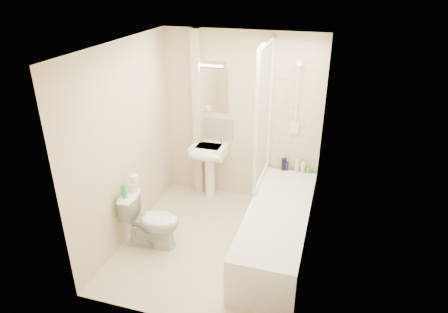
% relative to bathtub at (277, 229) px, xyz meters
% --- Properties ---
extents(floor, '(2.50, 2.50, 0.00)m').
position_rel_bathtub_xyz_m(floor, '(-0.75, -0.12, -0.29)').
color(floor, beige).
rests_on(floor, ground).
extents(wall_back, '(2.20, 0.02, 2.40)m').
position_rel_bathtub_xyz_m(wall_back, '(-0.75, 1.13, 0.91)').
color(wall_back, beige).
rests_on(wall_back, ground).
extents(wall_left, '(0.02, 2.50, 2.40)m').
position_rel_bathtub_xyz_m(wall_left, '(-1.85, -0.12, 0.91)').
color(wall_left, beige).
rests_on(wall_left, ground).
extents(wall_right, '(0.02, 2.50, 2.40)m').
position_rel_bathtub_xyz_m(wall_right, '(0.35, -0.12, 0.91)').
color(wall_right, beige).
rests_on(wall_right, ground).
extents(ceiling, '(2.20, 2.50, 0.02)m').
position_rel_bathtub_xyz_m(ceiling, '(-0.75, -0.12, 2.11)').
color(ceiling, white).
rests_on(ceiling, wall_back).
extents(tile_back, '(0.70, 0.01, 1.75)m').
position_rel_bathtub_xyz_m(tile_back, '(0.00, 1.12, 1.14)').
color(tile_back, beige).
rests_on(tile_back, wall_back).
extents(tile_right, '(0.01, 2.10, 1.75)m').
position_rel_bathtub_xyz_m(tile_right, '(0.34, 0.00, 1.14)').
color(tile_right, beige).
rests_on(tile_right, wall_right).
extents(pipe_boxing, '(0.12, 0.12, 2.40)m').
position_rel_bathtub_xyz_m(pipe_boxing, '(-1.37, 1.07, 0.91)').
color(pipe_boxing, beige).
rests_on(pipe_boxing, ground).
extents(splashback, '(0.60, 0.02, 0.30)m').
position_rel_bathtub_xyz_m(splashback, '(-1.17, 1.12, 0.74)').
color(splashback, beige).
rests_on(splashback, wall_back).
extents(mirror, '(0.46, 0.01, 0.60)m').
position_rel_bathtub_xyz_m(mirror, '(-1.17, 1.12, 1.29)').
color(mirror, white).
rests_on(mirror, wall_back).
extents(strip_light, '(0.42, 0.07, 0.07)m').
position_rel_bathtub_xyz_m(strip_light, '(-1.17, 1.10, 1.66)').
color(strip_light, silver).
rests_on(strip_light, wall_back).
extents(bathtub, '(0.70, 2.10, 0.55)m').
position_rel_bathtub_xyz_m(bathtub, '(0.00, 0.00, 0.00)').
color(bathtub, white).
rests_on(bathtub, ground).
extents(shower_screen, '(0.04, 0.92, 1.80)m').
position_rel_bathtub_xyz_m(shower_screen, '(-0.35, 0.68, 1.16)').
color(shower_screen, white).
rests_on(shower_screen, bathtub).
extents(shower_fixture, '(0.10, 0.16, 0.99)m').
position_rel_bathtub_xyz_m(shower_fixture, '(-0.00, 1.07, 1.26)').
color(shower_fixture, white).
rests_on(shower_fixture, wall_back).
extents(pedestal_sink, '(0.49, 0.46, 0.94)m').
position_rel_bathtub_xyz_m(pedestal_sink, '(-1.17, 0.89, 0.37)').
color(pedestal_sink, white).
rests_on(pedestal_sink, ground).
extents(bottle_black_b, '(0.07, 0.07, 0.17)m').
position_rel_bathtub_xyz_m(bottle_black_b, '(-0.11, 1.04, 0.35)').
color(bottle_black_b, black).
rests_on(bottle_black_b, bathtub).
extents(bottle_blue, '(0.05, 0.05, 0.13)m').
position_rel_bathtub_xyz_m(bottle_blue, '(-0.07, 1.04, 0.33)').
color(bottle_blue, navy).
rests_on(bottle_blue, bathtub).
extents(bottle_cream, '(0.06, 0.06, 0.18)m').
position_rel_bathtub_xyz_m(bottle_cream, '(0.08, 1.04, 0.35)').
color(bottle_cream, beige).
rests_on(bottle_cream, bathtub).
extents(bottle_white_b, '(0.06, 0.06, 0.15)m').
position_rel_bathtub_xyz_m(bottle_white_b, '(0.15, 1.04, 0.34)').
color(bottle_white_b, silver).
rests_on(bottle_white_b, bathtub).
extents(bottle_green, '(0.06, 0.06, 0.08)m').
position_rel_bathtub_xyz_m(bottle_green, '(0.23, 1.04, 0.30)').
color(bottle_green, green).
rests_on(bottle_green, bathtub).
extents(toilet, '(0.50, 0.73, 0.68)m').
position_rel_bathtub_xyz_m(toilet, '(-1.47, -0.35, 0.05)').
color(toilet, white).
rests_on(toilet, ground).
extents(toilet_roll_lower, '(0.11, 0.11, 0.10)m').
position_rel_bathtub_xyz_m(toilet_roll_lower, '(-1.71, -0.28, 0.45)').
color(toilet_roll_lower, white).
rests_on(toilet_roll_lower, toilet).
extents(toilet_roll_upper, '(0.10, 0.10, 0.09)m').
position_rel_bathtub_xyz_m(toilet_roll_upper, '(-1.70, -0.26, 0.54)').
color(toilet_roll_upper, white).
rests_on(toilet_roll_upper, toilet_roll_lower).
extents(green_bottle, '(0.06, 0.06, 0.16)m').
position_rel_bathtub_xyz_m(green_bottle, '(-1.73, -0.45, 0.48)').
color(green_bottle, green).
rests_on(green_bottle, toilet).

